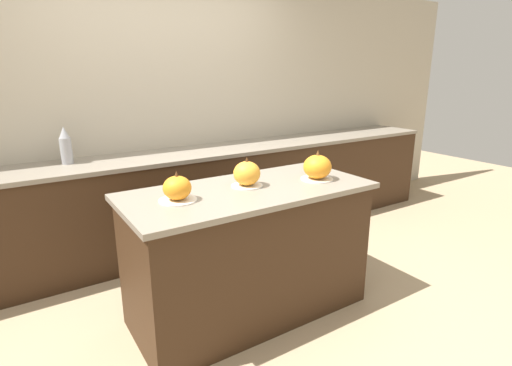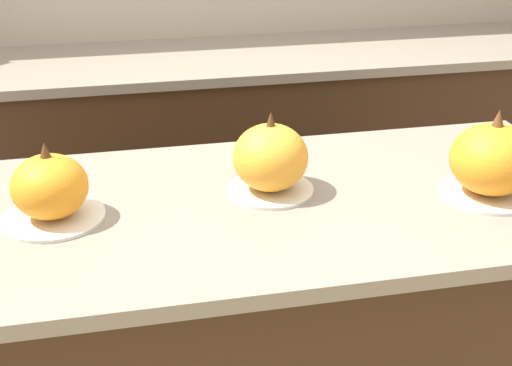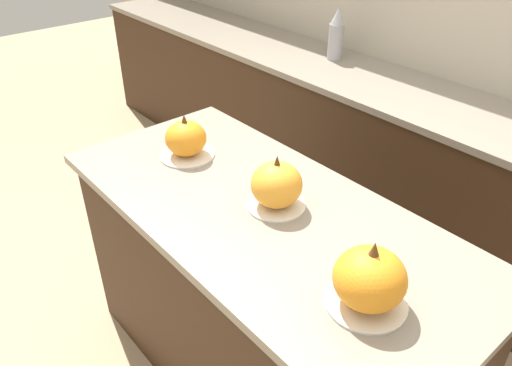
# 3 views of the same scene
# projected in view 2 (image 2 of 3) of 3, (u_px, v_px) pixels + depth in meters

# --- Properties ---
(kitchen_island) EXTENTS (1.61, 0.74, 0.89)m
(kitchen_island) POSITION_uv_depth(u_px,v_px,m) (267.00, 355.00, 1.82)
(kitchen_island) COLOR #382314
(kitchen_island) RESTS_ON ground_plane
(back_counter) EXTENTS (6.00, 0.60, 0.90)m
(back_counter) POSITION_uv_depth(u_px,v_px,m) (201.00, 164.00, 2.90)
(back_counter) COLOR #382314
(back_counter) RESTS_ON ground_plane
(pumpkin_cake_left) EXTENTS (0.22, 0.22, 0.18)m
(pumpkin_cake_left) POSITION_uv_depth(u_px,v_px,m) (50.00, 189.00, 1.52)
(pumpkin_cake_left) COLOR silver
(pumpkin_cake_left) RESTS_ON kitchen_island
(pumpkin_cake_center) EXTENTS (0.20, 0.20, 0.20)m
(pumpkin_cake_center) POSITION_uv_depth(u_px,v_px,m) (270.00, 159.00, 1.64)
(pumpkin_cake_center) COLOR silver
(pumpkin_cake_center) RESTS_ON kitchen_island
(pumpkin_cake_right) EXTENTS (0.22, 0.22, 0.21)m
(pumpkin_cake_right) POSITION_uv_depth(u_px,v_px,m) (492.00, 161.00, 1.62)
(pumpkin_cake_right) COLOR silver
(pumpkin_cake_right) RESTS_ON kitchen_island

